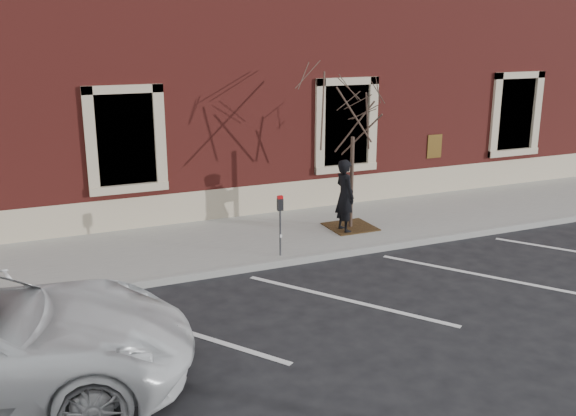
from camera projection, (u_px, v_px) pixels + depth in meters
name	position (u px, v px, depth m)	size (l,w,h in m)	color
ground	(299.00, 263.00, 14.11)	(120.00, 120.00, 0.00)	#28282B
sidewalk_near	(269.00, 237.00, 15.64)	(40.00, 3.50, 0.15)	#A8A79E
curb_near	(300.00, 260.00, 14.05)	(40.00, 0.12, 0.15)	#9E9E99
parking_stripes	(347.00, 300.00, 12.17)	(28.00, 4.40, 0.01)	silver
building_civic	(197.00, 61.00, 19.88)	(40.00, 8.62, 8.00)	maroon
man	(345.00, 196.00, 15.59)	(0.66, 0.43, 1.80)	black
parking_meter	(280.00, 214.00, 13.89)	(0.12, 0.09, 1.35)	#595B60
tree_grate	(350.00, 227.00, 16.13)	(1.13, 1.13, 0.03)	#482F17
sapling	(353.00, 111.00, 15.35)	(2.50, 2.50, 4.17)	#4E3B2F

